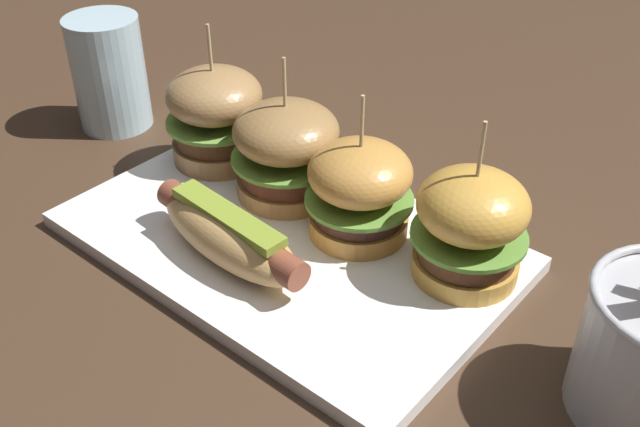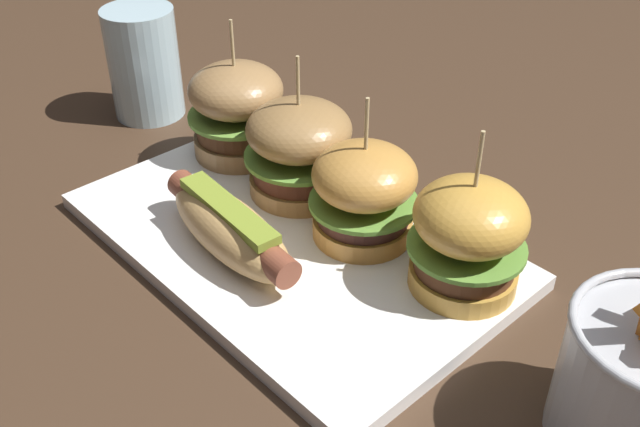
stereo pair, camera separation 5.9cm
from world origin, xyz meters
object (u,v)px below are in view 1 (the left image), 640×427
hot_dog (229,234)px  platter_main (287,241)px  slider_far_right (470,225)px  slider_center_right (359,189)px  slider_far_left (216,115)px  water_glass (109,73)px  slider_center_left (286,150)px

hot_dog → platter_main: bearing=75.6°
hot_dog → slider_far_right: bearing=34.5°
platter_main → slider_center_right: size_ratio=2.93×
slider_center_right → slider_far_left: bearing=177.2°
hot_dog → slider_center_right: bearing=59.4°
platter_main → water_glass: (-0.30, 0.05, 0.05)m
slider_far_right → water_glass: 0.44m
platter_main → slider_far_right: bearing=20.9°
slider_center_left → platter_main: bearing=-48.9°
hot_dog → slider_center_right: (0.06, 0.10, 0.02)m
slider_far_left → slider_far_right: slider_far_left is taller
slider_far_left → slider_center_right: slider_far_left is taller
platter_main → slider_far_left: bearing=159.1°
slider_center_left → slider_center_right: size_ratio=1.03×
platter_main → slider_center_right: (0.04, 0.04, 0.05)m
slider_far_right → slider_center_right: bearing=-174.0°
slider_center_left → slider_far_right: slider_far_right is taller
slider_center_left → slider_far_right: 0.19m
hot_dog → slider_far_left: (-0.13, 0.11, 0.02)m
slider_far_right → platter_main: bearing=-159.1°
platter_main → water_glass: water_glass is taller
hot_dog → slider_center_left: slider_center_left is taller
slider_center_left → water_glass: slider_center_left is taller
slider_far_left → slider_center_right: (0.18, -0.01, -0.00)m
water_glass → slider_far_left: bearing=2.3°
slider_far_left → slider_center_right: 0.18m
slider_center_left → slider_far_right: bearing=1.2°
platter_main → slider_center_right: bearing=45.3°
slider_center_left → slider_center_right: slider_center_left is taller
hot_dog → slider_center_left: (-0.03, 0.10, 0.02)m
hot_dog → slider_center_left: size_ratio=1.24×
slider_far_left → water_glass: size_ratio=1.13×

